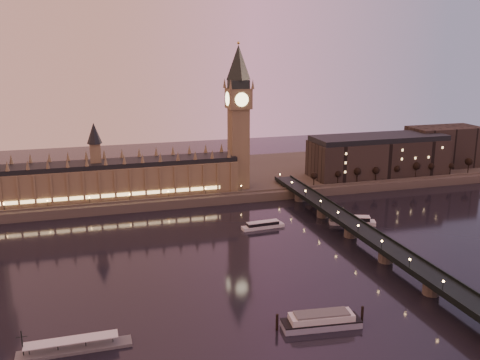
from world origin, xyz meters
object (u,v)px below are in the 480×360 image
at_px(cruise_boat_a, 263,225).
at_px(moored_barge, 321,320).
at_px(cruise_boat_b, 352,221).
at_px(pontoon_pier, 74,348).

distance_m(cruise_boat_a, moored_barge, 117.71).
height_order(cruise_boat_a, cruise_boat_b, cruise_boat_b).
relative_size(cruise_boat_a, moored_barge, 0.74).
height_order(cruise_boat_b, moored_barge, moored_barge).
relative_size(cruise_boat_a, cruise_boat_b, 0.93).
xyz_separation_m(cruise_boat_a, cruise_boat_b, (55.56, -8.70, 0.42)).
bearing_deg(moored_barge, cruise_boat_a, 88.53).
bearing_deg(moored_barge, pontoon_pier, 179.83).
distance_m(cruise_boat_b, pontoon_pier, 191.58).
bearing_deg(cruise_boat_b, cruise_boat_a, -168.70).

